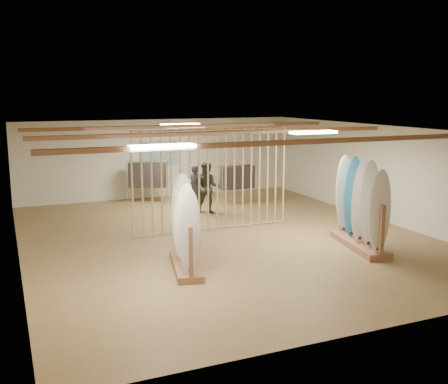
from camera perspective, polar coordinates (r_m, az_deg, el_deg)
name	(u,v)px	position (r m, az deg, el deg)	size (l,w,h in m)	color
floor	(224,237)	(13.73, 0.00, -4.93)	(12.00, 12.00, 0.00)	olive
ceiling	(224,130)	(13.26, 0.00, 6.81)	(12.00, 12.00, 0.00)	gray
wall_back	(159,158)	(19.03, -7.11, 3.64)	(12.00, 12.00, 0.00)	silver
wall_front	(378,245)	(8.37, 16.39, -5.59)	(12.00, 12.00, 0.00)	silver
wall_left	(15,199)	(12.38, -21.81, -0.75)	(12.00, 12.00, 0.00)	silver
wall_right	(381,173)	(16.03, 16.68, 1.99)	(12.00, 12.00, 0.00)	silver
ceiling_slats	(224,133)	(13.26, 0.00, 6.47)	(9.50, 6.12, 0.10)	#986545
light_panels	(224,132)	(13.26, 0.00, 6.55)	(1.20, 0.35, 0.06)	white
bamboo_partition	(212,180)	(14.15, -1.27, 1.34)	(4.45, 0.05, 2.78)	tan
poster	(159,153)	(18.99, -7.11, 4.24)	(1.40, 0.03, 0.90)	teal
rack_left	(185,239)	(11.18, -4.22, -5.08)	(0.96, 2.09, 1.93)	#986545
rack_right	(360,219)	(13.06, 14.63, -2.82)	(1.01, 2.30, 2.12)	#986545
clothing_rack_a	(147,175)	(18.13, -8.35, 1.82)	(1.29, 0.83, 1.45)	silver
clothing_rack_b	(237,178)	(17.79, 1.46, 1.59)	(1.28, 0.36, 1.37)	silver
shopper_a	(195,185)	(16.52, -3.17, 0.78)	(0.63, 0.43, 1.73)	#2B2932
shopper_b	(208,185)	(16.24, -1.80, 0.82)	(0.89, 0.69, 1.84)	#332F27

